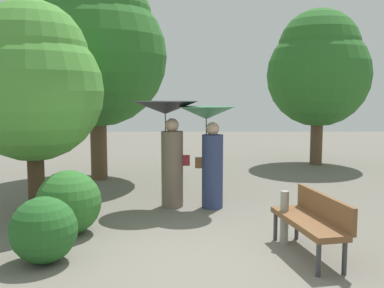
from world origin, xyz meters
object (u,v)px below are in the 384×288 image
Objects in this scene: tree_near_right at (319,67)px; tree_near_left at (96,46)px; park_bench at (313,218)px; tree_mid_left at (32,80)px; path_marker_post at (284,218)px; person_left at (168,132)px; person_right at (209,139)px.

tree_near_left is at bearing -159.83° from tree_near_right.
park_bench is 8.41m from tree_near_right.
tree_near_left reaches higher than tree_mid_left.
tree_near_right reaches higher than path_marker_post.
park_bench is 1.99× the size of path_marker_post.
person_left is at bearing -130.53° from tree_near_right.
tree_mid_left reaches higher than park_bench.
tree_near_right is at bearing -37.37° from person_left.
tree_near_left reaches higher than park_bench.
person_left is at bearing 12.01° from tree_mid_left.
path_marker_post is (1.00, -2.07, -0.93)m from person_right.
tree_near_right is (2.29, 7.70, 2.48)m from park_bench.
tree_mid_left is 4.92m from path_marker_post.
person_left is 0.53× the size of tree_mid_left.
park_bench is at bearing -106.52° from tree_near_right.
person_right reaches higher than park_bench.
person_left is 2.60× the size of path_marker_post.
tree_near_left is 6.87m from path_marker_post.
person_left is at bearing 129.20° from path_marker_post.
person_right is at bearing 115.73° from path_marker_post.
tree_mid_left is at bearing -140.27° from tree_near_right.
tree_near_left is at bearing 37.63° from person_left.
tree_near_left is 1.13× the size of tree_near_right.
person_right is 0.36× the size of tree_near_left.
park_bench is (1.28, -2.51, -0.81)m from person_right.
person_left is 3.89m from tree_near_left.
tree_mid_left is at bearing 158.08° from path_marker_post.
tree_near_left reaches higher than person_left.
tree_mid_left is at bearing -98.07° from tree_near_left.
tree_near_left reaches higher than path_marker_post.
park_bench is 5.27m from tree_mid_left.
tree_mid_left is (-6.72, -5.59, -0.57)m from tree_near_right.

